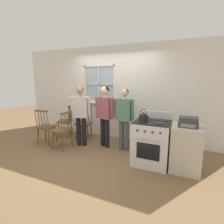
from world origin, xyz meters
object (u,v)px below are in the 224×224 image
person_adult_right (124,114)px  handbag (73,111)px  chair_near_stove (62,131)px  stove (152,142)px  chair_near_wall (46,127)px  potted_plant (100,100)px  stereo (188,122)px  chair_by_window (65,122)px  kettle (143,117)px  person_elderly_left (81,110)px  side_counter (186,149)px  person_teen_center (105,110)px  chair_center_cluster (84,123)px

person_adult_right → handbag: bearing=173.9°
chair_near_stove → person_adult_right: (1.48, 0.54, 0.45)m
stove → chair_near_wall: bearing=-179.7°
potted_plant → stereo: bearing=-26.0°
chair_by_window → stereo: stereo is taller
kettle → handbag: (-2.44, 0.95, -0.23)m
chair_near_wall → person_elderly_left: bearing=-172.6°
handbag → person_elderly_left: bearing=-39.1°
chair_by_window → side_counter: size_ratio=1.07×
kettle → person_teen_center: bearing=153.2°
stove → stereo: 0.84m
chair_center_cluster → person_adult_right: (1.39, -0.32, 0.45)m
stereo → side_counter: bearing=90.0°
stove → kettle: 0.59m
chair_center_cluster → person_teen_center: bearing=-32.5°
chair_near_stove → chair_by_window: bearing=-143.6°
chair_center_cluster → kettle: 2.27m
chair_near_wall → stove: stove is taller
chair_near_wall → stereo: size_ratio=2.84×
chair_near_stove → chair_near_wall: bearing=-95.2°
chair_center_cluster → chair_near_stove: bearing=-108.0°
stove → handbag: 2.75m
handbag → side_counter: (3.27, -0.85, -0.34)m
person_elderly_left → kettle: 1.81m
stove → handbag: (-2.60, 0.82, 0.32)m
person_teen_center → person_adult_right: person_teen_center is taller
stereo → person_adult_right: bearing=160.8°
chair_by_window → stove: stove is taller
chair_near_stove → person_elderly_left: person_elderly_left is taller
person_elderly_left → person_adult_right: (1.15, 0.18, -0.04)m
stereo → kettle: bearing=-174.6°
potted_plant → stereo: 2.80m
stove → stereo: stove is taller
person_teen_center → stove: person_teen_center is taller
stereo → potted_plant: bearing=154.0°
chair_near_wall → person_teen_center: 1.72m
person_adult_right → stereo: bearing=-13.9°
chair_by_window → person_elderly_left: 1.12m
chair_by_window → kettle: (2.65, -0.85, 0.56)m
person_elderly_left → person_teen_center: size_ratio=1.00×
chair_near_wall → side_counter: bearing=170.9°
chair_by_window → person_adult_right: size_ratio=0.63×
person_elderly_left → chair_by_window: bearing=137.3°
chair_by_window → potted_plant: 1.25m
chair_by_window → potted_plant: bearing=90.0°
side_counter → chair_near_wall: bearing=179.7°
chair_by_window → chair_near_wall: 0.74m
chair_center_cluster → person_adult_right: bearing=-24.9°
chair_by_window → handbag: size_ratio=3.14×
chair_near_wall → person_adult_right: bearing=-176.4°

